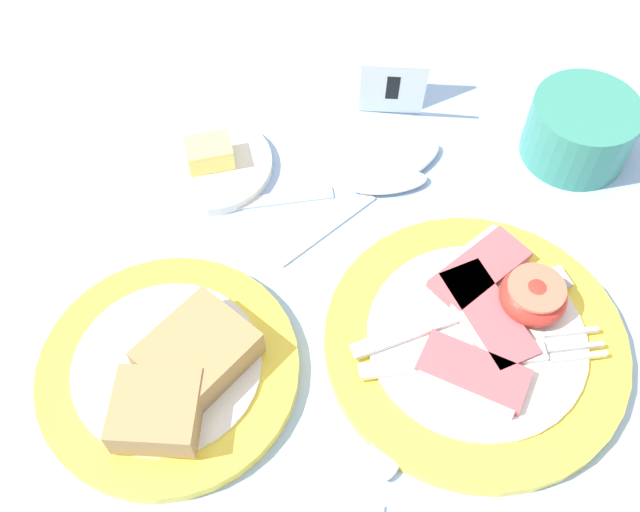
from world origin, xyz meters
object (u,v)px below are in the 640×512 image
number_card (393,80)px  teaspoon_stray (390,179)px  teaspoon_near_cup (380,470)px  teaspoon_by_saucer (359,187)px  sugar_cup (581,128)px  butter_dish (211,163)px  breakfast_plate (480,335)px  bread_plate (172,371)px

number_card → teaspoon_stray: bearing=-89.4°
teaspoon_near_cup → teaspoon_by_saucer: bearing=11.0°
teaspoon_stray → sugar_cup: bearing=-30.2°
sugar_cup → butter_dish: 0.33m
sugar_cup → butter_dish: (-0.33, -0.01, -0.02)m
breakfast_plate → bread_plate: bearing=-174.0°
breakfast_plate → teaspoon_near_cup: breakfast_plate is taller
breakfast_plate → teaspoon_near_cup: size_ratio=1.20×
teaspoon_by_saucer → teaspoon_stray: (0.03, 0.01, 0.00)m
sugar_cup → teaspoon_by_saucer: sugar_cup is taller
breakfast_plate → teaspoon_near_cup: bearing=-130.0°
butter_dish → number_card: bearing=22.4°
breakfast_plate → butter_dish: breakfast_plate is taller
sugar_cup → number_card: 0.17m
number_card → teaspoon_near_cup: 0.36m
sugar_cup → number_card: number_card is taller
bread_plate → sugar_cup: bearing=31.9°
butter_dish → teaspoon_by_saucer: butter_dish is taller
bread_plate → teaspoon_stray: size_ratio=1.23×
butter_dish → teaspoon_stray: bearing=-7.7°
number_card → sugar_cup: bearing=-14.6°
teaspoon_by_saucer → teaspoon_stray: bearing=9.3°
butter_dish → breakfast_plate: bearing=-40.5°
teaspoon_by_saucer → teaspoon_stray: 0.03m
butter_dish → teaspoon_near_cup: butter_dish is taller
teaspoon_near_cup → butter_dish: bearing=35.9°
sugar_cup → teaspoon_stray: 0.18m
teaspoon_near_cup → sugar_cup: bearing=-23.1°
bread_plate → teaspoon_near_cup: 0.17m
number_card → teaspoon_near_cup: size_ratio=0.38×
sugar_cup → teaspoon_stray: bearing=-170.0°
number_card → teaspoon_stray: size_ratio=0.46×
sugar_cup → number_card: size_ratio=1.29×
sugar_cup → butter_dish: size_ratio=0.86×
number_card → bread_plate: bearing=-118.1°
number_card → teaspoon_near_cup: number_card is taller
number_card → teaspoon_by_saucer: size_ratio=0.38×
bread_plate → breakfast_plate: bearing=6.0°
breakfast_plate → bread_plate: (-0.23, -0.02, 0.00)m
sugar_cup → teaspoon_by_saucer: 0.20m
bread_plate → teaspoon_by_saucer: bread_plate is taller
bread_plate → number_card: number_card is taller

